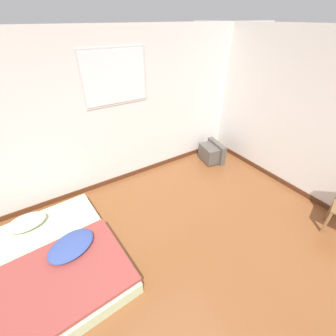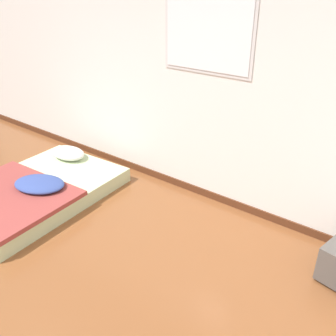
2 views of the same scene
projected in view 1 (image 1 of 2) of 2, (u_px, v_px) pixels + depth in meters
ground_plane at (184, 319)px, 2.40m from camera, size 20.00×20.00×0.00m
wall_back at (87, 121)px, 3.56m from camera, size 8.36×0.08×2.60m
mattress_bed at (60, 258)px, 2.87m from camera, size 1.45×2.00×0.32m
crt_tv at (212, 152)px, 4.93m from camera, size 0.47×0.60×0.41m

